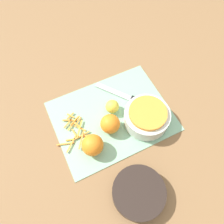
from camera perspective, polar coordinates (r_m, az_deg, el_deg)
ground_plane at (r=0.87m, az=0.00°, el=-1.11°), size 4.00×4.00×0.00m
cutting_board at (r=0.86m, az=0.00°, el=-1.02°), size 0.45×0.35×0.01m
bowl_speckled at (r=0.83m, az=9.05°, el=-1.21°), size 0.17×0.17×0.07m
bowl_dark at (r=0.76m, az=6.96°, el=-20.17°), size 0.17×0.17×0.05m
knife at (r=0.89m, az=5.44°, el=3.42°), size 0.17×0.21×0.02m
orange_left at (r=0.77m, az=-5.11°, el=-8.59°), size 0.08×0.08×0.08m
orange_right at (r=0.80m, az=-0.47°, el=-3.12°), size 0.07×0.07×0.07m
lemon at (r=0.85m, az=0.06°, el=1.44°), size 0.05×0.05×0.05m
peel_pile at (r=0.84m, az=-9.65°, el=-4.69°), size 0.13×0.16×0.01m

